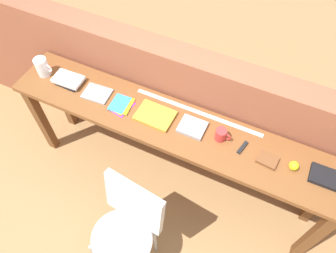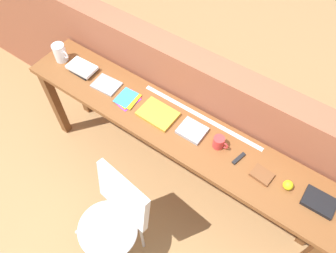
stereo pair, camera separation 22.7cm
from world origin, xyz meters
TOP-DOWN VIEW (x-y plane):
  - ground_plane at (0.00, 0.00)m, footprint 40.00×40.00m
  - brick_wall_back at (0.00, 0.64)m, footprint 6.00×0.20m
  - sideboard at (0.00, 0.30)m, footprint 2.50×0.44m
  - chair_white_moulded at (-0.01, -0.39)m, footprint 0.49×0.50m
  - pitcher_white at (-1.10, 0.31)m, footprint 0.14×0.10m
  - book_stack_leftmost at (-0.88, 0.32)m, footprint 0.23×0.15m
  - magazine_cycling at (-0.62, 0.30)m, footprint 0.21×0.17m
  - pamphlet_pile_colourful at (-0.39, 0.29)m, footprint 0.17×0.20m
  - book_open_centre at (-0.13, 0.30)m, footprint 0.27×0.20m
  - book_grey_hardcover at (0.15, 0.32)m, footprint 0.18×0.16m
  - mug at (0.36, 0.33)m, footprint 0.11×0.08m
  - multitool_folded at (0.52, 0.32)m, footprint 0.05×0.11m
  - leather_journal_brown at (0.70, 0.29)m, footprint 0.14×0.11m
  - sports_ball_small at (0.86, 0.31)m, footprint 0.06×0.06m
  - book_repair_rightmost at (1.06, 0.33)m, footprint 0.19×0.14m
  - ruler_metal_back_edge at (0.13, 0.47)m, footprint 0.97×0.03m

SIDE VIEW (x-z plane):
  - ground_plane at x=0.00m, z-range 0.00..0.00m
  - chair_white_moulded at x=-0.01m, z-range 0.08..0.97m
  - brick_wall_back at x=0.00m, z-range 0.00..1.23m
  - sideboard at x=0.00m, z-range 0.30..1.18m
  - ruler_metal_back_edge at x=0.13m, z-range 0.88..0.88m
  - pamphlet_pile_colourful at x=-0.39m, z-range 0.88..0.90m
  - magazine_cycling at x=-0.62m, z-range 0.88..0.90m
  - multitool_folded at x=0.52m, z-range 0.88..0.90m
  - book_open_centre at x=-0.13m, z-range 0.88..0.90m
  - leather_journal_brown at x=0.70m, z-range 0.88..0.90m
  - book_grey_hardcover at x=0.15m, z-range 0.88..0.91m
  - book_repair_rightmost at x=1.06m, z-range 0.88..0.91m
  - book_stack_leftmost at x=-0.88m, z-range 0.88..0.93m
  - sports_ball_small at x=0.86m, z-range 0.88..0.94m
  - mug at x=0.36m, z-range 0.88..0.97m
  - pitcher_white at x=-1.10m, z-range 0.87..1.05m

